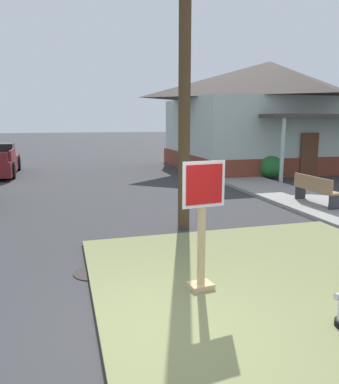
{
  "coord_description": "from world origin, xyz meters",
  "views": [
    {
      "loc": [
        -1.02,
        -4.06,
        2.62
      ],
      "look_at": [
        1.15,
        3.64,
        1.09
      ],
      "focal_mm": 35.31,
      "sensor_mm": 36.0,
      "label": 1
    }
  ],
  "objects": [
    {
      "name": "grass_corner_patch",
      "position": [
        2.25,
        1.23,
        0.04
      ],
      "size": [
        5.92,
        5.27,
        0.08
      ],
      "primitive_type": "cube",
      "color": "olive",
      "rests_on": "ground"
    },
    {
      "name": "stop_sign",
      "position": [
        0.91,
        1.01,
        1.01
      ],
      "size": [
        0.68,
        0.32,
        1.97
      ],
      "color": "tan",
      "rests_on": "grass_corner_patch"
    },
    {
      "name": "shrub_near_porch",
      "position": [
        8.05,
        11.08,
        0.51
      ],
      "size": [
        1.15,
        1.15,
        1.03
      ],
      "primitive_type": "ellipsoid",
      "color": "#266C2E",
      "rests_on": "ground"
    },
    {
      "name": "corner_house",
      "position": [
        9.97,
        14.91,
        2.94
      ],
      "size": [
        10.27,
        9.38,
        5.73
      ],
      "color": "brown",
      "rests_on": "ground"
    },
    {
      "name": "manhole_cover",
      "position": [
        -0.61,
        2.25,
        0.01
      ],
      "size": [
        0.7,
        0.7,
        0.02
      ],
      "primitive_type": "cylinder",
      "color": "black",
      "rests_on": "ground"
    },
    {
      "name": "street_bench",
      "position": [
        6.25,
        5.51,
        0.59
      ],
      "size": [
        0.45,
        1.72,
        0.85
      ],
      "color": "#93704C",
      "rests_on": "sidewalk_strip"
    },
    {
      "name": "ground_plane",
      "position": [
        0.0,
        0.0,
        0.0
      ],
      "size": [
        160.0,
        160.0,
        0.0
      ],
      "primitive_type": "plane",
      "color": "#333335"
    },
    {
      "name": "utility_pole",
      "position": [
        1.74,
        4.46,
        4.77
      ],
      "size": [
        1.66,
        0.28,
        9.12
      ],
      "color": "#4C3823",
      "rests_on": "ground"
    },
    {
      "name": "sidewalk_strip",
      "position": [
        6.41,
        5.92,
        0.06
      ],
      "size": [
        2.2,
        18.76,
        0.12
      ],
      "primitive_type": "cube",
      "color": "gray",
      "rests_on": "ground"
    }
  ]
}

